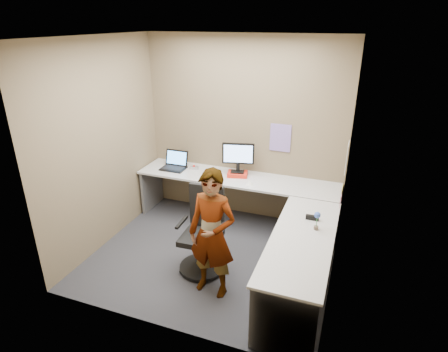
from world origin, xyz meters
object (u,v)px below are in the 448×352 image
at_px(desk, 254,209).
at_px(office_chair, 203,238).
at_px(monitor, 238,155).
at_px(person, 212,234).

xyz_separation_m(desk, office_chair, (-0.45, -0.64, -0.16)).
bearing_deg(desk, monitor, 123.41).
xyz_separation_m(desk, monitor, (-0.44, 0.67, 0.46)).
distance_m(desk, person, 1.02).
relative_size(monitor, office_chair, 0.44).
distance_m(desk, office_chair, 0.79).
xyz_separation_m(monitor, office_chair, (-0.01, -1.30, -0.62)).
bearing_deg(desk, office_chair, -125.08).
relative_size(monitor, person, 0.31).
distance_m(office_chair, person, 0.55).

